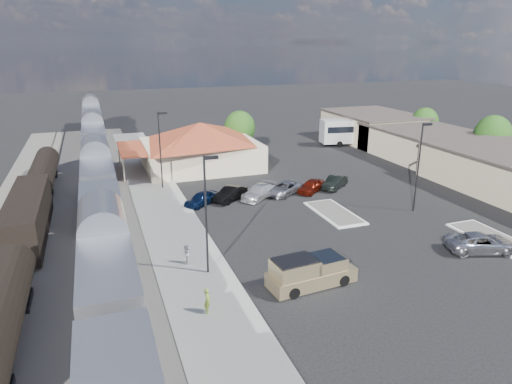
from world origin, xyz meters
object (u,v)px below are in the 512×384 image
object	(u,v)px
pickup_truck	(312,272)
coach_bus	(361,130)
suv	(481,243)
station_depot	(200,145)

from	to	relation	value
pickup_truck	coach_bus	bearing A→B (deg)	-41.19
pickup_truck	suv	distance (m)	15.51
pickup_truck	suv	xyz separation A→B (m)	(15.51, 0.23, -0.24)
station_depot	coach_bus	size ratio (longest dim) A/B	1.34
pickup_truck	station_depot	bearing A→B (deg)	-5.28
coach_bus	station_depot	bearing A→B (deg)	111.11
pickup_truck	coach_bus	xyz separation A→B (m)	(28.49, 39.52, 1.44)
pickup_truck	suv	bearing A→B (deg)	-94.56
station_depot	pickup_truck	xyz separation A→B (m)	(0.07, -34.01, -2.10)
station_depot	pickup_truck	bearing A→B (deg)	-89.88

